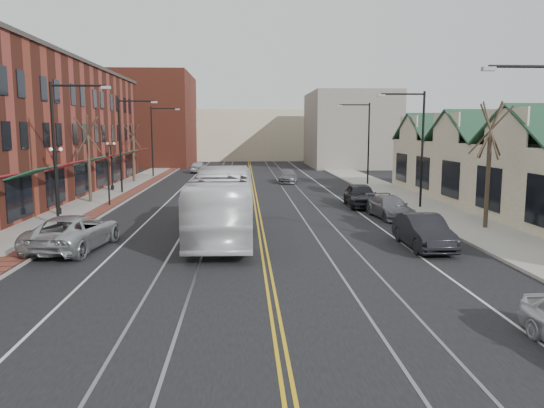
{
  "coord_description": "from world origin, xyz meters",
  "views": [
    {
      "loc": [
        -0.91,
        -14.35,
        5.55
      ],
      "look_at": [
        0.43,
        10.79,
        2.0
      ],
      "focal_mm": 35.0,
      "sensor_mm": 36.0,
      "label": 1
    }
  ],
  "objects": [
    {
      "name": "ground",
      "position": [
        0.0,
        0.0,
        0.0
      ],
      "size": [
        160.0,
        160.0,
        0.0
      ],
      "primitive_type": "plane",
      "color": "black",
      "rests_on": "ground"
    },
    {
      "name": "sidewalk_left",
      "position": [
        -12.0,
        20.0,
        0.07
      ],
      "size": [
        4.0,
        120.0,
        0.15
      ],
      "primitive_type": "cube",
      "color": "gray",
      "rests_on": "ground"
    },
    {
      "name": "sidewalk_right",
      "position": [
        12.0,
        20.0,
        0.07
      ],
      "size": [
        4.0,
        120.0,
        0.15
      ],
      "primitive_type": "cube",
      "color": "gray",
      "rests_on": "ground"
    },
    {
      "name": "building_left",
      "position": [
        -19.0,
        27.0,
        5.5
      ],
      "size": [
        10.0,
        50.0,
        11.0
      ],
      "primitive_type": "cube",
      "color": "maroon",
      "rests_on": "ground"
    },
    {
      "name": "building_right",
      "position": [
        18.0,
        20.0,
        2.3
      ],
      "size": [
        8.0,
        36.0,
        4.6
      ],
      "primitive_type": "cube",
      "color": "#B6AC8C",
      "rests_on": "ground"
    },
    {
      "name": "backdrop_left",
      "position": [
        -16.0,
        70.0,
        7.0
      ],
      "size": [
        14.0,
        18.0,
        14.0
      ],
      "primitive_type": "cube",
      "color": "maroon",
      "rests_on": "ground"
    },
    {
      "name": "backdrop_mid",
      "position": [
        0.0,
        85.0,
        4.5
      ],
      "size": [
        22.0,
        14.0,
        9.0
      ],
      "primitive_type": "cube",
      "color": "#B6AC8C",
      "rests_on": "ground"
    },
    {
      "name": "backdrop_right",
      "position": [
        15.0,
        65.0,
        5.5
      ],
      "size": [
        12.0,
        16.0,
        11.0
      ],
      "primitive_type": "cube",
      "color": "slate",
      "rests_on": "ground"
    },
    {
      "name": "streetlight_l_1",
      "position": [
        -11.05,
        16.0,
        5.03
      ],
      "size": [
        3.33,
        0.25,
        8.0
      ],
      "color": "black",
      "rests_on": "sidewalk_left"
    },
    {
      "name": "streetlight_l_2",
      "position": [
        -11.05,
        32.0,
        5.03
      ],
      "size": [
        3.33,
        0.25,
        8.0
      ],
      "color": "black",
      "rests_on": "sidewalk_left"
    },
    {
      "name": "streetlight_l_3",
      "position": [
        -11.05,
        48.0,
        5.03
      ],
      "size": [
        3.33,
        0.25,
        8.0
      ],
      "color": "black",
      "rests_on": "sidewalk_left"
    },
    {
      "name": "streetlight_r_1",
      "position": [
        11.05,
        22.0,
        5.03
      ],
      "size": [
        3.33,
        0.25,
        8.0
      ],
      "color": "black",
      "rests_on": "sidewalk_right"
    },
    {
      "name": "streetlight_r_2",
      "position": [
        11.05,
        38.0,
        5.03
      ],
      "size": [
        3.33,
        0.25,
        8.0
      ],
      "color": "black",
      "rests_on": "sidewalk_right"
    },
    {
      "name": "lamppost_l_2",
      "position": [
        -12.8,
        20.0,
        2.2
      ],
      "size": [
        0.84,
        0.28,
        4.27
      ],
      "color": "black",
      "rests_on": "sidewalk_left"
    },
    {
      "name": "lamppost_l_3",
      "position": [
        -12.8,
        34.0,
        2.2
      ],
      "size": [
        0.84,
        0.28,
        4.27
      ],
      "color": "black",
      "rests_on": "sidewalk_left"
    },
    {
      "name": "tree_left_near",
      "position": [
        -12.5,
        26.0,
        3.51
      ],
      "size": [
        1.78,
        1.37,
        6.48
      ],
      "color": "#382B21",
      "rests_on": "sidewalk_left"
    },
    {
      "name": "tree_left_far",
      "position": [
        -12.5,
        42.0,
        3.28
      ],
      "size": [
        1.66,
        1.28,
        6.02
      ],
      "color": "#382B21",
      "rests_on": "sidewalk_left"
    },
    {
      "name": "tree_right_mid",
      "position": [
        12.5,
        14.0,
        3.75
      ],
      "size": [
        1.9,
        1.46,
        6.93
      ],
      "color": "#382B21",
      "rests_on": "sidewalk_right"
    },
    {
      "name": "manhole_far",
      "position": [
        -11.2,
        8.0,
        0.16
      ],
      "size": [
        0.6,
        0.6,
        0.02
      ],
      "primitive_type": "cylinder",
      "color": "#592D19",
      "rests_on": "sidewalk_left"
    },
    {
      "name": "traffic_signal",
      "position": [
        -10.6,
        24.0,
        2.35
      ],
      "size": [
        0.18,
        0.15,
        3.8
      ],
      "color": "black",
      "rests_on": "sidewalk_left"
    },
    {
      "name": "transit_bus",
      "position": [
        -2.0,
        12.86,
        1.75
      ],
      "size": [
        3.02,
        12.6,
        3.5
      ],
      "primitive_type": "imported",
      "rotation": [
        0.0,
        0.0,
        3.14
      ],
      "color": "white",
      "rests_on": "ground"
    },
    {
      "name": "parked_suv",
      "position": [
        -8.81,
        10.26,
        0.82
      ],
      "size": [
        3.5,
        6.22,
        1.64
      ],
      "primitive_type": "imported",
      "rotation": [
        0.0,
        0.0,
        3.01
      ],
      "color": "#A8ACB0",
      "rests_on": "ground"
    },
    {
      "name": "parked_car_b",
      "position": [
        7.5,
        9.65,
        0.79
      ],
      "size": [
        1.71,
        4.82,
        1.58
      ],
      "primitive_type": "imported",
      "rotation": [
        0.0,
        0.0,
        0.01
      ],
      "color": "black",
      "rests_on": "ground"
    },
    {
      "name": "parked_car_c",
      "position": [
        8.28,
        18.21,
        0.69
      ],
      "size": [
        2.41,
        4.95,
        1.39
      ],
      "primitive_type": "imported",
      "rotation": [
        0.0,
        0.0,
        0.1
      ],
      "color": "slate",
      "rests_on": "ground"
    },
    {
      "name": "parked_car_d",
      "position": [
        7.5,
        23.1,
        0.84
      ],
      "size": [
        2.15,
        5.01,
        1.69
      ],
      "primitive_type": "imported",
      "rotation": [
        0.0,
        0.0,
        -0.03
      ],
      "color": "#222328",
      "rests_on": "ground"
    },
    {
      "name": "distant_car_left",
      "position": [
        -4.33,
        45.67,
        0.71
      ],
      "size": [
        1.98,
        4.46,
        1.42
      ],
      "primitive_type": "imported",
      "rotation": [
        0.0,
        0.0,
        3.26
      ],
      "color": "black",
      "rests_on": "ground"
    },
    {
      "name": "distant_car_right",
      "position": [
        3.72,
        40.95,
        0.66
      ],
      "size": [
        2.45,
        4.77,
        1.33
      ],
      "primitive_type": "imported",
      "rotation": [
        0.0,
        0.0,
        -0.13
      ],
      "color": "slate",
      "rests_on": "ground"
    },
    {
      "name": "distant_car_far",
      "position": [
        -6.76,
        54.53,
        0.75
      ],
      "size": [
        2.11,
        4.51,
        1.49
      ],
      "primitive_type": "imported",
      "rotation": [
        0.0,
        0.0,
        3.06
      ],
      "color": "#B1B3B9",
      "rests_on": "ground"
    }
  ]
}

